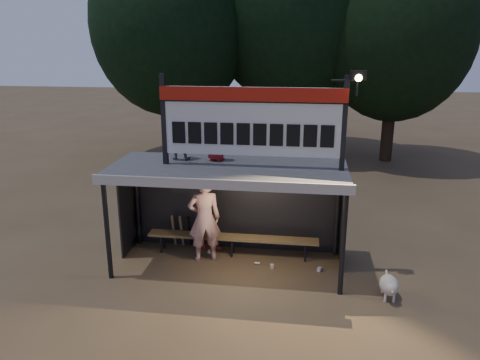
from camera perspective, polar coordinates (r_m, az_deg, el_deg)
name	(u,v)px	position (r m, az deg, el deg)	size (l,w,h in m)	color
ground	(229,265)	(10.70, -1.38, -10.37)	(80.00, 80.00, 0.00)	#4F3C27
player	(204,219)	(10.60, -4.36, -4.72)	(0.74, 0.48, 2.02)	white
child_a	(178,134)	(10.42, -7.55, 5.56)	(0.55, 0.43, 1.13)	slate
child_b	(216,138)	(10.23, -2.90, 5.14)	(0.49, 0.32, 1.01)	maroon
dugout_shelter	(230,184)	(10.23, -1.23, -0.49)	(5.10, 2.08, 2.32)	#414144
scoreboard_assembly	(255,119)	(9.58, 1.79, 7.41)	(4.10, 0.27, 1.99)	black
bench	(232,238)	(11.01, -0.93, -7.07)	(4.00, 0.35, 0.48)	olive
tree_left	(171,24)	(20.21, -8.47, 18.29)	(6.46, 6.46, 9.27)	black
tree_mid	(296,8)	(20.96, 6.81, 20.07)	(7.22, 7.22, 10.36)	#312216
tree_right	(397,32)	(20.21, 18.55, 16.73)	(6.08, 6.08, 8.72)	#312116
dog	(389,285)	(9.78, 17.73, -12.14)	(0.36, 0.81, 0.49)	beige
bats	(182,231)	(11.51, -7.12, -6.14)	(0.47, 0.33, 0.84)	#987347
litter	(246,257)	(10.99, 0.74, -9.39)	(2.84, 0.93, 0.08)	red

